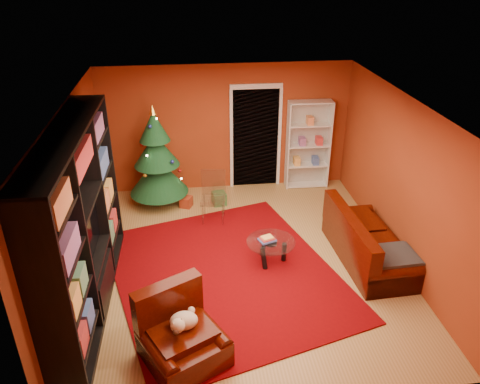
{
  "coord_description": "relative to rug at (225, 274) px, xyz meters",
  "views": [
    {
      "loc": [
        -0.79,
        -6.23,
        4.49
      ],
      "look_at": [
        0.0,
        0.4,
        1.05
      ],
      "focal_mm": 35.0,
      "sensor_mm": 36.0,
      "label": 1
    }
  ],
  "objects": [
    {
      "name": "armchair",
      "position": [
        -0.65,
        -1.65,
        0.37
      ],
      "size": [
        1.32,
        1.32,
        0.76
      ],
      "primitive_type": null,
      "rotation": [
        0.0,
        0.0,
        0.49
      ],
      "color": "#300802",
      "rests_on": "rug"
    },
    {
      "name": "media_unit",
      "position": [
        -1.95,
        -0.4,
        1.27
      ],
      "size": [
        0.56,
        3.35,
        2.56
      ],
      "primitive_type": null,
      "rotation": [
        0.0,
        0.0,
        -0.01
      ],
      "color": "black",
      "rests_on": "floor"
    },
    {
      "name": "doorway",
      "position": [
        0.92,
        3.07,
        1.04
      ],
      "size": [
        1.06,
        0.6,
        2.16
      ],
      "primitive_type": null,
      "color": "black",
      "rests_on": "floor"
    },
    {
      "name": "gift_box_green",
      "position": [
        0.09,
        2.29,
        0.12
      ],
      "size": [
        0.3,
        0.3,
        0.25
      ],
      "primitive_type": "cube",
      "rotation": [
        0.0,
        0.0,
        0.19
      ],
      "color": "#2C682F",
      "rests_on": "floor"
    },
    {
      "name": "christmas_tree",
      "position": [
        -1.08,
        2.49,
        0.98
      ],
      "size": [
        1.44,
        1.44,
        2.04
      ],
      "primitive_type": null,
      "rotation": [
        0.0,
        0.0,
        0.32
      ],
      "color": "#103E1F",
      "rests_on": "floor"
    },
    {
      "name": "ceiling",
      "position": [
        0.32,
        0.34,
        2.61
      ],
      "size": [
        5.0,
        5.5,
        0.05
      ],
      "primitive_type": "cube",
      "color": "silver",
      "rests_on": "wall_back"
    },
    {
      "name": "dog",
      "position": [
        -0.63,
        -1.58,
        0.56
      ],
      "size": [
        0.49,
        0.45,
        0.25
      ],
      "primitive_type": null,
      "rotation": [
        0.0,
        0.0,
        0.49
      ],
      "color": "beige",
      "rests_on": "armchair"
    },
    {
      "name": "wall_right",
      "position": [
        2.85,
        0.34,
        1.29
      ],
      "size": [
        0.05,
        5.5,
        2.6
      ],
      "primitive_type": "cube",
      "color": "#983718",
      "rests_on": "ground"
    },
    {
      "name": "wall_left",
      "position": [
        -2.2,
        0.34,
        1.29
      ],
      "size": [
        0.05,
        5.5,
        2.6
      ],
      "primitive_type": "cube",
      "color": "#983718",
      "rests_on": "ground"
    },
    {
      "name": "white_bookshelf",
      "position": [
        2.0,
        2.91,
        0.92
      ],
      "size": [
        0.89,
        0.34,
        1.91
      ],
      "primitive_type": null,
      "rotation": [
        0.0,
        0.0,
        -0.02
      ],
      "color": "white",
      "rests_on": "floor"
    },
    {
      "name": "wall_back",
      "position": [
        0.32,
        3.12,
        1.29
      ],
      "size": [
        5.0,
        0.05,
        2.6
      ],
      "primitive_type": "cube",
      "color": "#983718",
      "rests_on": "ground"
    },
    {
      "name": "coffee_table",
      "position": [
        0.76,
        0.24,
        0.19
      ],
      "size": [
        1.0,
        1.0,
        0.49
      ],
      "primitive_type": null,
      "rotation": [
        0.0,
        0.0,
        0.35
      ],
      "color": "gray",
      "rests_on": "rug"
    },
    {
      "name": "sofa",
      "position": [
        2.34,
        0.13,
        0.41
      ],
      "size": [
        0.98,
        2.0,
        0.84
      ],
      "primitive_type": null,
      "rotation": [
        0.0,
        0.0,
        1.62
      ],
      "color": "#300802",
      "rests_on": "rug"
    },
    {
      "name": "floor",
      "position": [
        0.32,
        0.34,
        -0.04
      ],
      "size": [
        5.0,
        5.5,
        0.05
      ],
      "primitive_type": "cube",
      "color": "#9D7640",
      "rests_on": "ground"
    },
    {
      "name": "gift_box_red",
      "position": [
        -0.56,
        2.26,
        0.09
      ],
      "size": [
        0.27,
        0.27,
        0.21
      ],
      "primitive_type": "cube",
      "rotation": [
        0.0,
        0.0,
        -0.39
      ],
      "color": "maroon",
      "rests_on": "floor"
    },
    {
      "name": "rug",
      "position": [
        0.0,
        0.0,
        0.0
      ],
      "size": [
        4.13,
        4.5,
        0.02
      ],
      "primitive_type": "cube",
      "rotation": [
        0.0,
        0.0,
        0.28
      ],
      "color": "#6B0305",
      "rests_on": "floor"
    },
    {
      "name": "acrylic_chair",
      "position": [
        -0.06,
        1.65,
        0.42
      ],
      "size": [
        0.51,
        0.54,
        0.87
      ],
      "primitive_type": null,
      "rotation": [
        0.0,
        0.0,
        -0.14
      ],
      "color": "#66605B",
      "rests_on": "rug"
    }
  ]
}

